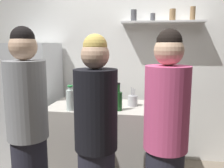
# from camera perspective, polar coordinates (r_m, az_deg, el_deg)

# --- Properties ---
(back_wall_assembly) EXTENTS (4.80, 0.32, 2.60)m
(back_wall_assembly) POSITION_cam_1_polar(r_m,az_deg,el_deg) (3.36, 5.40, 4.08)
(back_wall_assembly) COLOR white
(back_wall_assembly) RESTS_ON ground
(refrigerator) EXTENTS (0.68, 0.67, 1.63)m
(refrigerator) POSITION_cam_1_polar(r_m,az_deg,el_deg) (3.42, -18.71, -4.56)
(refrigerator) COLOR silver
(refrigerator) RESTS_ON ground
(counter) EXTENTS (1.42, 0.68, 0.93)m
(counter) POSITION_cam_1_polar(r_m,az_deg,el_deg) (2.86, 0.00, -14.22)
(counter) COLOR #B7B2A8
(counter) RESTS_ON ground
(baking_pan) EXTENTS (0.34, 0.24, 0.05)m
(baking_pan) POSITION_cam_1_polar(r_m,az_deg,el_deg) (2.79, -6.53, -4.34)
(baking_pan) COLOR gray
(baking_pan) RESTS_ON counter
(utensil_holder) EXTENTS (0.11, 0.11, 0.22)m
(utensil_holder) POSITION_cam_1_polar(r_m,az_deg,el_deg) (2.70, 4.99, -3.99)
(utensil_holder) COLOR #B2B2B7
(utensil_holder) RESTS_ON counter
(wine_bottle_green_glass) EXTENTS (0.08, 0.08, 0.30)m
(wine_bottle_green_glass) POSITION_cam_1_polar(r_m,az_deg,el_deg) (2.49, 1.55, -3.92)
(wine_bottle_green_glass) COLOR #19471E
(wine_bottle_green_glass) RESTS_ON counter
(wine_bottle_dark_glass) EXTENTS (0.07, 0.07, 0.30)m
(wine_bottle_dark_glass) POSITION_cam_1_polar(r_m,az_deg,el_deg) (2.44, -4.23, -4.06)
(wine_bottle_dark_glass) COLOR black
(wine_bottle_dark_glass) RESTS_ON counter
(water_bottle_plastic) EXTENTS (0.09, 0.09, 0.27)m
(water_bottle_plastic) POSITION_cam_1_polar(r_m,az_deg,el_deg) (2.53, -9.96, -3.66)
(water_bottle_plastic) COLOR silver
(water_bottle_plastic) RESTS_ON counter
(person_grey_hoodie) EXTENTS (0.34, 0.34, 1.76)m
(person_grey_hoodie) POSITION_cam_1_polar(r_m,az_deg,el_deg) (2.17, -19.51, -10.82)
(person_grey_hoodie) COLOR #262633
(person_grey_hoodie) RESTS_ON ground
(person_blonde) EXTENTS (0.34, 0.34, 1.69)m
(person_blonde) POSITION_cam_1_polar(r_m,az_deg,el_deg) (1.94, -3.83, -13.95)
(person_blonde) COLOR #262633
(person_blonde) RESTS_ON ground
(person_pink_top) EXTENTS (0.34, 0.34, 1.73)m
(person_pink_top) POSITION_cam_1_polar(r_m,az_deg,el_deg) (1.94, 12.73, -13.59)
(person_pink_top) COLOR #262633
(person_pink_top) RESTS_ON ground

